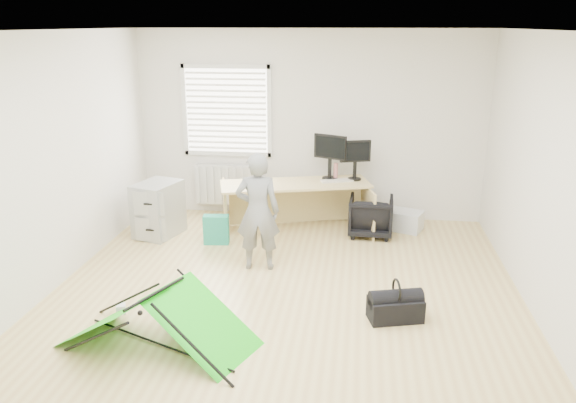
# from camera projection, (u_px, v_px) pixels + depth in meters

# --- Properties ---
(ground) EXTENTS (5.50, 5.50, 0.00)m
(ground) POSITION_uv_depth(u_px,v_px,m) (283.00, 299.00, 5.88)
(ground) COLOR #D5B871
(ground) RESTS_ON ground
(back_wall) EXTENTS (5.00, 0.02, 2.70)m
(back_wall) POSITION_uv_depth(u_px,v_px,m) (309.00, 126.00, 8.07)
(back_wall) COLOR silver
(back_wall) RESTS_ON ground
(window) EXTENTS (1.20, 0.06, 1.20)m
(window) POSITION_uv_depth(u_px,v_px,m) (227.00, 111.00, 8.12)
(window) COLOR silver
(window) RESTS_ON back_wall
(radiator) EXTENTS (1.00, 0.12, 0.60)m
(radiator) POSITION_uv_depth(u_px,v_px,m) (228.00, 185.00, 8.41)
(radiator) COLOR silver
(radiator) RESTS_ON back_wall
(desk) EXTENTS (2.12, 1.17, 0.69)m
(desk) POSITION_uv_depth(u_px,v_px,m) (295.00, 207.00, 7.73)
(desk) COLOR tan
(desk) RESTS_ON ground
(filing_cabinet) EXTENTS (0.63, 0.74, 0.73)m
(filing_cabinet) POSITION_uv_depth(u_px,v_px,m) (158.00, 209.00, 7.58)
(filing_cabinet) COLOR #A6A9AB
(filing_cabinet) RESTS_ON ground
(monitor_left) EXTENTS (0.48, 0.29, 0.46)m
(monitor_left) POSITION_uv_depth(u_px,v_px,m) (330.00, 163.00, 7.76)
(monitor_left) COLOR black
(monitor_left) RESTS_ON desk
(monitor_right) EXTENTS (0.44, 0.21, 0.41)m
(monitor_right) POSITION_uv_depth(u_px,v_px,m) (355.00, 165.00, 7.73)
(monitor_right) COLOR black
(monitor_right) RESTS_ON desk
(keyboard) EXTENTS (0.46, 0.29, 0.02)m
(keyboard) POSITION_uv_depth(u_px,v_px,m) (337.00, 181.00, 7.70)
(keyboard) COLOR beige
(keyboard) RESTS_ON desk
(thermos) EXTENTS (0.08, 0.08, 0.22)m
(thermos) POSITION_uv_depth(u_px,v_px,m) (336.00, 171.00, 7.80)
(thermos) COLOR #AE6661
(thermos) RESTS_ON desk
(office_chair) EXTENTS (0.60, 0.61, 0.54)m
(office_chair) POSITION_uv_depth(u_px,v_px,m) (371.00, 216.00, 7.60)
(office_chair) COLOR black
(office_chair) RESTS_ON ground
(person) EXTENTS (0.54, 0.39, 1.39)m
(person) POSITION_uv_depth(u_px,v_px,m) (258.00, 212.00, 6.44)
(person) COLOR gray
(person) RESTS_ON ground
(kite) EXTENTS (1.82, 1.33, 0.52)m
(kite) POSITION_uv_depth(u_px,v_px,m) (157.00, 320.00, 4.96)
(kite) COLOR #19D013
(kite) RESTS_ON ground
(storage_crate) EXTENTS (0.58, 0.49, 0.27)m
(storage_crate) POSITION_uv_depth(u_px,v_px,m) (404.00, 220.00, 7.83)
(storage_crate) COLOR silver
(storage_crate) RESTS_ON ground
(tote_bag) EXTENTS (0.34, 0.18, 0.39)m
(tote_bag) POSITION_uv_depth(u_px,v_px,m) (216.00, 230.00, 7.31)
(tote_bag) COLOR #1F9375
(tote_bag) RESTS_ON ground
(laptop_bag) EXTENTS (0.39, 0.17, 0.28)m
(laptop_bag) POSITION_uv_depth(u_px,v_px,m) (189.00, 309.00, 5.38)
(laptop_bag) COLOR black
(laptop_bag) RESTS_ON ground
(white_box) EXTENTS (0.12, 0.12, 0.09)m
(white_box) POSITION_uv_depth(u_px,v_px,m) (121.00, 309.00, 5.58)
(white_box) COLOR silver
(white_box) RESTS_ON ground
(duffel_bag) EXTENTS (0.57, 0.39, 0.22)m
(duffel_bag) POSITION_uv_depth(u_px,v_px,m) (395.00, 309.00, 5.44)
(duffel_bag) COLOR black
(duffel_bag) RESTS_ON ground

